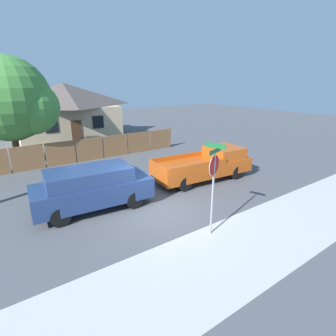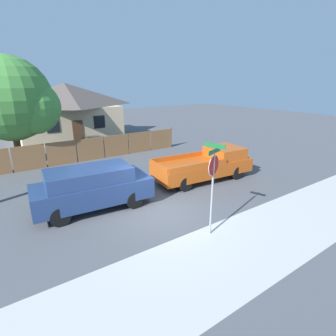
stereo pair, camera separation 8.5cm
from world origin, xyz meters
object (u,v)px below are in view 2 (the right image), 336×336
at_px(orange_pickup, 206,165).
at_px(house, 67,110).
at_px(oak_tree, 14,101).
at_px(stop_sign, 213,175).
at_px(red_suv, 92,187).

bearing_deg(orange_pickup, house, 106.43).
xyz_separation_m(oak_tree, stop_sign, (4.30, -12.69, -1.83)).
xyz_separation_m(oak_tree, orange_pickup, (7.91, -8.49, -3.21)).
xyz_separation_m(red_suv, stop_sign, (2.71, -4.22, 1.22)).
relative_size(orange_pickup, stop_sign, 1.72).
xyz_separation_m(orange_pickup, stop_sign, (-3.61, -4.20, 1.38)).
bearing_deg(house, stop_sign, -91.21).
bearing_deg(oak_tree, house, 56.45).
xyz_separation_m(house, red_suv, (-3.13, -15.59, -1.62)).
bearing_deg(house, oak_tree, -123.55).
height_order(house, orange_pickup, house).
height_order(oak_tree, red_suv, oak_tree).
bearing_deg(orange_pickup, red_suv, -175.33).
height_order(house, red_suv, house).
relative_size(oak_tree, red_suv, 1.36).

